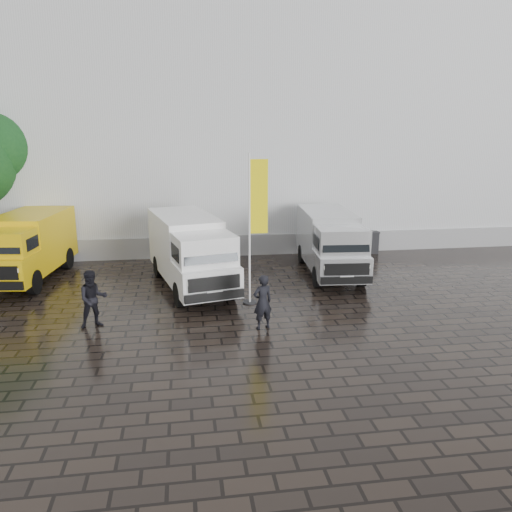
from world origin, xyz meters
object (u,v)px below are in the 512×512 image
(van_silver, at_px, (330,244))
(person_tent, at_px, (93,299))
(van_yellow, at_px, (26,249))
(flagpole, at_px, (255,221))
(van_white, at_px, (190,253))
(person_front, at_px, (263,302))
(wheelie_bin, at_px, (371,242))

(van_silver, xyz_separation_m, person_tent, (-8.93, -4.73, -0.38))
(van_yellow, relative_size, person_tent, 3.15)
(van_yellow, relative_size, van_silver, 0.96)
(van_silver, bearing_deg, flagpole, -134.23)
(van_white, relative_size, van_silver, 1.06)
(van_white, distance_m, flagpole, 3.45)
(person_front, distance_m, person_tent, 5.23)
(person_front, bearing_deg, wheelie_bin, -145.74)
(wheelie_bin, height_order, person_front, person_front)
(wheelie_bin, distance_m, person_tent, 14.43)
(person_front, bearing_deg, flagpole, -110.36)
(van_white, distance_m, van_silver, 5.97)
(van_white, height_order, van_silver, van_white)
(van_yellow, bearing_deg, van_white, -8.93)
(wheelie_bin, relative_size, person_front, 0.63)
(flagpole, distance_m, wheelie_bin, 9.67)
(van_silver, bearing_deg, person_tent, -147.81)
(van_yellow, relative_size, van_white, 0.91)
(van_silver, distance_m, flagpole, 5.17)
(van_yellow, bearing_deg, flagpole, -17.54)
(person_front, bearing_deg, van_white, -83.07)
(wheelie_bin, bearing_deg, flagpole, -129.01)
(van_yellow, relative_size, person_front, 3.31)
(van_yellow, height_order, wheelie_bin, van_yellow)
(flagpole, height_order, person_front, flagpole)
(van_yellow, relative_size, flagpole, 1.09)
(van_yellow, distance_m, van_silver, 12.44)
(van_yellow, xyz_separation_m, wheelie_bin, (15.53, 2.40, -0.77))
(wheelie_bin, xyz_separation_m, person_front, (-6.89, -8.85, 0.32))
(van_yellow, xyz_separation_m, van_white, (6.55, -1.92, 0.04))
(van_silver, xyz_separation_m, wheelie_bin, (3.11, 3.22, -0.74))
(van_silver, height_order, person_front, van_silver)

